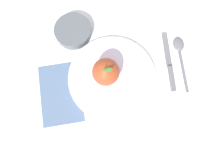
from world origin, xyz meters
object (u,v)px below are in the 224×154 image
(dinner_plate, at_px, (112,78))
(linen_napkin, at_px, (61,93))
(side_bowl, at_px, (73,31))
(spoon, at_px, (180,50))
(knife, at_px, (170,66))
(cup, at_px, (163,9))
(apple, at_px, (106,72))

(dinner_plate, bearing_deg, linen_napkin, -116.05)
(dinner_plate, xyz_separation_m, side_bowl, (-0.20, 0.01, 0.01))
(spoon, relative_size, linen_napkin, 0.84)
(side_bowl, relative_size, knife, 0.70)
(dinner_plate, bearing_deg, side_bowl, 176.48)
(cup, distance_m, linen_napkin, 0.41)
(side_bowl, xyz_separation_m, cup, (0.15, 0.25, 0.03))
(spoon, bearing_deg, cup, 161.95)
(cup, height_order, knife, cup)
(apple, xyz_separation_m, knife, (0.11, 0.17, -0.05))
(apple, bearing_deg, dinner_plate, 28.84)
(apple, bearing_deg, side_bowl, 173.34)
(apple, relative_size, spoon, 0.57)
(apple, bearing_deg, spoon, 67.47)
(apple, bearing_deg, linen_napkin, -111.92)
(linen_napkin, bearing_deg, apple, 68.08)
(cup, distance_m, knife, 0.18)
(dinner_plate, distance_m, spoon, 0.23)
(apple, xyz_separation_m, cup, (-0.03, 0.27, -0.01))
(apple, distance_m, cup, 0.27)
(apple, relative_size, cup, 1.08)
(cup, bearing_deg, knife, -35.81)
(dinner_plate, bearing_deg, cup, 100.59)
(linen_napkin, bearing_deg, spoon, 67.70)
(dinner_plate, distance_m, linen_napkin, 0.16)
(knife, bearing_deg, linen_napkin, -118.50)
(side_bowl, height_order, cup, cup)
(dinner_plate, relative_size, spoon, 1.68)
(dinner_plate, relative_size, side_bowl, 2.29)
(apple, height_order, spoon, apple)
(dinner_plate, xyz_separation_m, linen_napkin, (-0.07, -0.15, -0.01))
(side_bowl, distance_m, spoon, 0.34)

